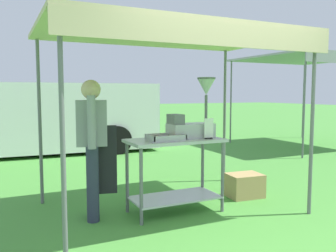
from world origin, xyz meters
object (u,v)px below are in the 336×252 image
stall_canopy (172,39)px  donut_cart (175,161)px  supply_crate (244,185)px  donut_tray (166,138)px  donut_fryer (193,118)px  vendor (92,142)px  van_white (36,117)px  menu_sign (209,130)px  neighbour_tent (307,60)px

stall_canopy → donut_cart: (0.00, -0.10, -1.48)m
stall_canopy → supply_crate: 2.28m
donut_tray → donut_fryer: donut_fryer is taller
vendor → van_white: bearing=91.6°
donut_tray → van_white: van_white is taller
donut_cart → menu_sign: 0.56m
menu_sign → neighbour_tent: neighbour_tent is taller
stall_canopy → donut_fryer: 1.01m
vendor → stall_canopy: bearing=-5.8°
donut_cart → vendor: vendor is taller
donut_cart → neighbour_tent: (5.65, 3.36, 1.72)m
donut_cart → menu_sign: (0.37, -0.16, 0.38)m
stall_canopy → donut_fryer: (0.26, -0.08, -0.97)m
donut_tray → neighbour_tent: neighbour_tent is taller
donut_cart → donut_fryer: size_ratio=1.56×
stall_canopy → van_white: 5.52m
van_white → neighbour_tent: neighbour_tent is taller
donut_tray → vendor: size_ratio=0.26×
menu_sign → vendor: vendor is taller
donut_fryer → neighbour_tent: (5.38, 3.34, 1.20)m
donut_tray → supply_crate: size_ratio=0.81×
supply_crate → stall_canopy: bearing=-177.4°
donut_fryer → supply_crate: size_ratio=1.49×
stall_canopy → donut_cart: bearing=-90.0°
donut_fryer → menu_sign: (0.11, -0.19, -0.13)m
donut_cart → neighbour_tent: neighbour_tent is taller
donut_cart → neighbour_tent: 6.79m
menu_sign → van_white: bearing=105.0°
donut_fryer → vendor: donut_fryer is taller
donut_tray → menu_sign: menu_sign is taller
menu_sign → van_white: van_white is taller
supply_crate → donut_tray: bearing=-170.9°
donut_cart → van_white: size_ratio=0.20×
van_white → donut_fryer: bearing=-75.6°
supply_crate → donut_fryer: bearing=-171.9°
menu_sign → supply_crate: size_ratio=0.50×
stall_canopy → donut_tray: (-0.15, -0.16, -1.19)m
donut_cart → van_white: (-1.11, 5.36, 0.25)m
menu_sign → neighbour_tent: 6.48m
donut_tray → neighbour_tent: (5.80, 3.42, 1.42)m
menu_sign → supply_crate: bearing=21.6°
menu_sign → neighbour_tent: bearing=33.7°
donut_cart → supply_crate: bearing=7.4°
vendor → supply_crate: 2.26m
stall_canopy → menu_sign: 1.19m
menu_sign → vendor: 1.39m
vendor → van_white: (-0.14, 5.16, -0.02)m
donut_tray → stall_canopy: bearing=46.5°
donut_fryer → menu_sign: 0.25m
menu_sign → vendor: bearing=164.9°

